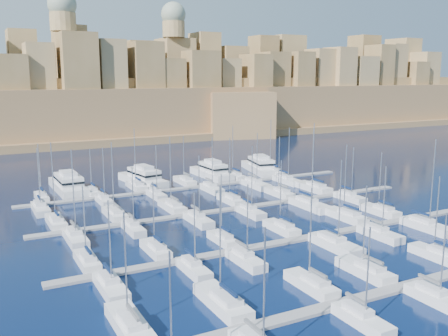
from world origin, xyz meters
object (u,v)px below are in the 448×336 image
motor_yacht_c (212,171)px  motor_yacht_d (260,166)px  sailboat_0 (130,325)px  sailboat_4 (437,255)px  motor_yacht_b (143,178)px  sailboat_2 (311,284)px  motor_yacht_a (68,184)px

motor_yacht_c → motor_yacht_d: bearing=2.7°
sailboat_0 → sailboat_4: (47.38, -0.58, -0.02)m
motor_yacht_d → motor_yacht_c: bearing=-177.3°
motor_yacht_b → sailboat_2: bearing=-90.9°
motor_yacht_a → motor_yacht_c: size_ratio=1.15×
sailboat_0 → motor_yacht_b: 74.55m
sailboat_4 → motor_yacht_d: sailboat_4 is taller
sailboat_2 → motor_yacht_b: bearing=89.1°
motor_yacht_c → motor_yacht_a: bearing=178.1°
sailboat_2 → motor_yacht_d: (36.03, 70.93, 0.99)m
motor_yacht_a → motor_yacht_d: (53.32, -0.50, -0.00)m
sailboat_2 → motor_yacht_a: size_ratio=0.71×
sailboat_0 → motor_yacht_a: bearing=84.6°
sailboat_4 → motor_yacht_a: sailboat_4 is taller
sailboat_0 → motor_yacht_d: sailboat_0 is taller
sailboat_0 → motor_yacht_a: sailboat_0 is taller
sailboat_0 → sailboat_2: sailboat_2 is taller
motor_yacht_a → motor_yacht_c: 37.51m
motor_yacht_c → motor_yacht_b: bearing=178.3°
sailboat_2 → motor_yacht_d: 79.57m
motor_yacht_a → sailboat_4: bearing=-60.4°
sailboat_4 → motor_yacht_b: (-22.31, 70.78, 1.00)m
sailboat_2 → motor_yacht_b: sailboat_2 is taller
sailboat_4 → sailboat_0: bearing=179.3°
sailboat_4 → motor_yacht_c: bearing=92.6°
motor_yacht_a → motor_yacht_b: size_ratio=1.05×
sailboat_0 → motor_yacht_c: (44.21, 69.64, 0.98)m
motor_yacht_c → sailboat_0: bearing=-122.4°
sailboat_4 → motor_yacht_d: (12.65, 70.97, 1.00)m
sailboat_2 → motor_yacht_d: size_ratio=0.73×
sailboat_0 → motor_yacht_c: sailboat_0 is taller
sailboat_2 → motor_yacht_c: bearing=73.9°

